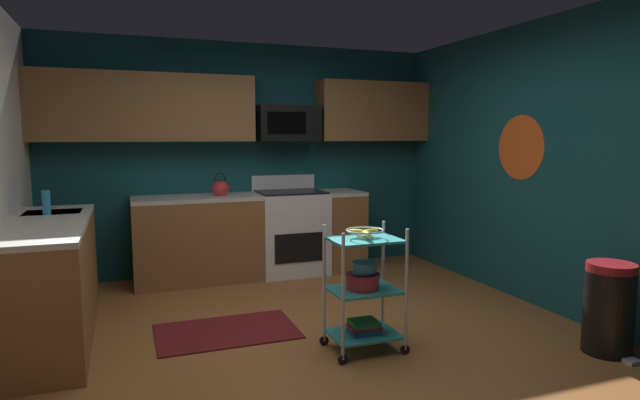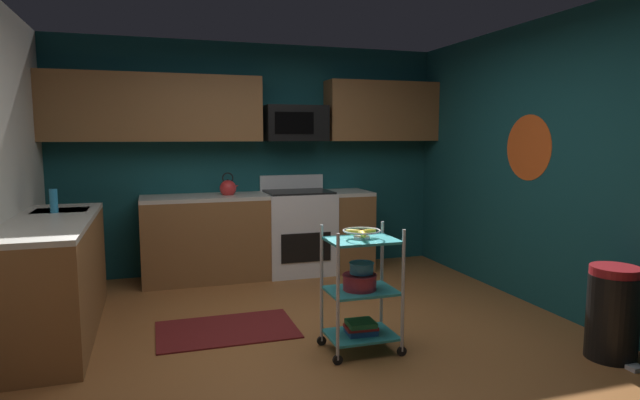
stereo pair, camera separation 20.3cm
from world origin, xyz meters
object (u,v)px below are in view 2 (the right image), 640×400
object	(u,v)px
mixing_bowl_small	(362,267)
book_stack	(361,327)
rolling_cart	(361,290)
mixing_bowl_large	(360,281)
dish_soap_bottle	(54,201)
microwave	(295,123)
trash_can	(613,313)
oven_range	(298,231)
fruit_bowl	(362,232)
kettle	(228,188)

from	to	relation	value
mixing_bowl_small	book_stack	distance (m)	0.44
mixing_bowl_small	book_stack	xyz separation A→B (m)	(-0.01, -0.01, -0.44)
rolling_cart	book_stack	world-z (taller)	rolling_cart
mixing_bowl_large	dish_soap_bottle	world-z (taller)	dish_soap_bottle
microwave	trash_can	bearing A→B (deg)	-64.61
oven_range	fruit_bowl	bearing A→B (deg)	-94.10
mixing_bowl_large	oven_range	bearing A→B (deg)	85.60
mixing_bowl_small	kettle	bearing A→B (deg)	105.23
dish_soap_bottle	mixing_bowl_large	bearing A→B (deg)	-32.82
trash_can	mixing_bowl_small	bearing A→B (deg)	157.64
microwave	mixing_bowl_large	distance (m)	2.70
book_stack	kettle	distance (m)	2.54
oven_range	trash_can	bearing A→B (deg)	-63.84
mixing_bowl_small	book_stack	world-z (taller)	mixing_bowl_small
microwave	kettle	size ratio (longest dim) A/B	2.65
fruit_bowl	book_stack	xyz separation A→B (m)	(0.00, 0.00, -0.70)
book_stack	mixing_bowl_small	bearing A→B (deg)	62.30
microwave	book_stack	size ratio (longest dim) A/B	2.90
dish_soap_bottle	mixing_bowl_small	bearing A→B (deg)	-32.40
oven_range	rolling_cart	size ratio (longest dim) A/B	1.20
book_stack	kettle	xyz separation A→B (m)	(-0.62, 2.32, 0.82)
oven_range	dish_soap_bottle	bearing A→B (deg)	-158.88
microwave	kettle	world-z (taller)	microwave
mixing_bowl_large	mixing_bowl_small	distance (m)	0.10
dish_soap_bottle	rolling_cart	bearing A→B (deg)	-32.68
fruit_bowl	trash_can	distance (m)	1.84
microwave	dish_soap_bottle	bearing A→B (deg)	-156.71
oven_range	microwave	world-z (taller)	microwave
dish_soap_bottle	book_stack	bearing A→B (deg)	-32.68
microwave	kettle	xyz separation A→B (m)	(-0.79, -0.11, -0.70)
kettle	mixing_bowl_large	bearing A→B (deg)	-75.25
book_stack	microwave	bearing A→B (deg)	86.09
rolling_cart	microwave	bearing A→B (deg)	86.09
rolling_cart	mixing_bowl_large	bearing A→B (deg)	180.00
mixing_bowl_small	fruit_bowl	bearing A→B (deg)	-117.70
fruit_bowl	dish_soap_bottle	distance (m)	2.61
mixing_bowl_large	trash_can	xyz separation A→B (m)	(1.64, -0.66, -0.19)
rolling_cart	dish_soap_bottle	world-z (taller)	dish_soap_bottle
mixing_bowl_small	kettle	size ratio (longest dim) A/B	0.69
microwave	fruit_bowl	xyz separation A→B (m)	(-0.17, -2.43, -0.82)
kettle	trash_can	world-z (taller)	kettle
oven_range	book_stack	xyz separation A→B (m)	(-0.17, -2.32, -0.30)
fruit_bowl	mixing_bowl_small	distance (m)	0.26
kettle	fruit_bowl	bearing A→B (deg)	-74.97
microwave	fruit_bowl	bearing A→B (deg)	-93.91
book_stack	trash_can	size ratio (longest dim) A/B	0.37
dish_soap_bottle	trash_can	bearing A→B (deg)	-28.37
microwave	dish_soap_bottle	distance (m)	2.66
mixing_bowl_small	dish_soap_bottle	bearing A→B (deg)	147.60
kettle	oven_range	bearing A→B (deg)	0.28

